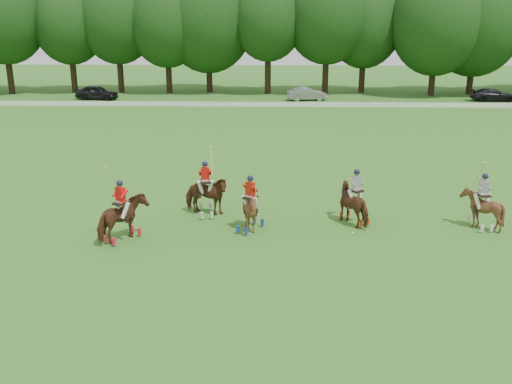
{
  "coord_description": "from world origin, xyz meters",
  "views": [
    {
      "loc": [
        0.53,
        -18.93,
        8.49
      ],
      "look_at": [
        -0.14,
        4.2,
        1.4
      ],
      "focal_mm": 40.0,
      "sensor_mm": 36.0,
      "label": 1
    }
  ],
  "objects_px": {
    "polo_red_b": "(206,195)",
    "car_mid": "(307,94)",
    "car_right": "(493,95)",
    "polo_ball": "(353,233)",
    "car_left": "(97,92)",
    "polo_red_a": "(122,219)",
    "polo_stripe_a": "(355,204)",
    "polo_red_c": "(250,211)",
    "polo_stripe_b": "(481,209)"
  },
  "relations": [
    {
      "from": "polo_red_c",
      "to": "car_right",
      "type": "bearing_deg",
      "value": 58.28
    },
    {
      "from": "polo_stripe_b",
      "to": "polo_ball",
      "type": "distance_m",
      "value": 5.55
    },
    {
      "from": "car_left",
      "to": "car_mid",
      "type": "relative_size",
      "value": 1.08
    },
    {
      "from": "polo_red_a",
      "to": "polo_stripe_b",
      "type": "distance_m",
      "value": 14.76
    },
    {
      "from": "polo_ball",
      "to": "polo_stripe_a",
      "type": "bearing_deg",
      "value": 80.41
    },
    {
      "from": "polo_red_b",
      "to": "polo_ball",
      "type": "height_order",
      "value": "polo_red_b"
    },
    {
      "from": "polo_red_a",
      "to": "polo_ball",
      "type": "xyz_separation_m",
      "value": [
        9.23,
        0.92,
        -0.87
      ]
    },
    {
      "from": "car_left",
      "to": "polo_red_b",
      "type": "relative_size",
      "value": 1.49
    },
    {
      "from": "polo_stripe_b",
      "to": "polo_stripe_a",
      "type": "bearing_deg",
      "value": 175.1
    },
    {
      "from": "car_left",
      "to": "car_right",
      "type": "xyz_separation_m",
      "value": [
        42.35,
        0.0,
        -0.11
      ]
    },
    {
      "from": "car_right",
      "to": "polo_ball",
      "type": "relative_size",
      "value": 50.67
    },
    {
      "from": "car_mid",
      "to": "polo_stripe_b",
      "type": "distance_m",
      "value": 38.97
    },
    {
      "from": "polo_red_c",
      "to": "polo_stripe_a",
      "type": "distance_m",
      "value": 4.56
    },
    {
      "from": "polo_red_a",
      "to": "polo_stripe_a",
      "type": "bearing_deg",
      "value": 13.47
    },
    {
      "from": "car_right",
      "to": "polo_red_b",
      "type": "height_order",
      "value": "polo_red_b"
    },
    {
      "from": "car_mid",
      "to": "polo_red_a",
      "type": "height_order",
      "value": "polo_red_a"
    },
    {
      "from": "polo_red_c",
      "to": "car_left",
      "type": "bearing_deg",
      "value": 114.78
    },
    {
      "from": "polo_ball",
      "to": "polo_red_c",
      "type": "bearing_deg",
      "value": 175.75
    },
    {
      "from": "polo_red_b",
      "to": "polo_stripe_b",
      "type": "distance_m",
      "value": 11.78
    },
    {
      "from": "polo_red_a",
      "to": "polo_red_b",
      "type": "distance_m",
      "value": 4.32
    },
    {
      "from": "car_right",
      "to": "polo_stripe_a",
      "type": "height_order",
      "value": "polo_stripe_a"
    },
    {
      "from": "polo_stripe_a",
      "to": "polo_red_b",
      "type": "bearing_deg",
      "value": 172.21
    },
    {
      "from": "car_right",
      "to": "polo_stripe_b",
      "type": "height_order",
      "value": "polo_stripe_b"
    },
    {
      "from": "car_left",
      "to": "polo_red_a",
      "type": "distance_m",
      "value": 42.52
    },
    {
      "from": "polo_red_a",
      "to": "polo_stripe_a",
      "type": "relative_size",
      "value": 1.26
    },
    {
      "from": "polo_red_b",
      "to": "polo_red_c",
      "type": "relative_size",
      "value": 1.27
    },
    {
      "from": "polo_red_c",
      "to": "polo_ball",
      "type": "distance_m",
      "value": 4.31
    },
    {
      "from": "car_left",
      "to": "polo_stripe_a",
      "type": "relative_size",
      "value": 1.88
    },
    {
      "from": "car_left",
      "to": "polo_red_a",
      "type": "xyz_separation_m",
      "value": [
        13.09,
        -40.46,
        0.15
      ]
    },
    {
      "from": "car_right",
      "to": "polo_red_b",
      "type": "xyz_separation_m",
      "value": [
        -26.31,
        -37.3,
        0.25
      ]
    },
    {
      "from": "car_left",
      "to": "polo_ball",
      "type": "relative_size",
      "value": 50.11
    },
    {
      "from": "polo_red_b",
      "to": "polo_ball",
      "type": "distance_m",
      "value": 6.73
    },
    {
      "from": "car_left",
      "to": "polo_stripe_b",
      "type": "bearing_deg",
      "value": -137.99
    },
    {
      "from": "polo_red_b",
      "to": "polo_ball",
      "type": "xyz_separation_m",
      "value": [
        6.29,
        -2.23,
        -0.87
      ]
    },
    {
      "from": "polo_red_a",
      "to": "polo_red_b",
      "type": "bearing_deg",
      "value": 47.01
    },
    {
      "from": "car_left",
      "to": "polo_red_b",
      "type": "bearing_deg",
      "value": -150.4
    },
    {
      "from": "polo_red_c",
      "to": "polo_stripe_b",
      "type": "xyz_separation_m",
      "value": [
        9.64,
        0.58,
        0.0
      ]
    },
    {
      "from": "car_mid",
      "to": "polo_red_b",
      "type": "xyz_separation_m",
      "value": [
        -6.64,
        -37.3,
        0.22
      ]
    },
    {
      "from": "car_left",
      "to": "car_right",
      "type": "distance_m",
      "value": 42.35
    },
    {
      "from": "polo_red_b",
      "to": "car_mid",
      "type": "bearing_deg",
      "value": 79.91
    },
    {
      "from": "polo_red_a",
      "to": "car_mid",
      "type": "bearing_deg",
      "value": 76.68
    },
    {
      "from": "car_mid",
      "to": "polo_red_b",
      "type": "bearing_deg",
      "value": 158.7
    },
    {
      "from": "polo_red_c",
      "to": "polo_stripe_a",
      "type": "relative_size",
      "value": 0.99
    },
    {
      "from": "polo_stripe_a",
      "to": "polo_stripe_b",
      "type": "bearing_deg",
      "value": -4.9
    },
    {
      "from": "polo_red_c",
      "to": "polo_ball",
      "type": "xyz_separation_m",
      "value": [
        4.22,
        -0.31,
        -0.82
      ]
    },
    {
      "from": "car_left",
      "to": "polo_red_a",
      "type": "relative_size",
      "value": 1.49
    },
    {
      "from": "car_left",
      "to": "polo_stripe_a",
      "type": "height_order",
      "value": "polo_stripe_a"
    },
    {
      "from": "car_right",
      "to": "polo_stripe_a",
      "type": "xyz_separation_m",
      "value": [
        -19.8,
        -38.19,
        0.21
      ]
    },
    {
      "from": "polo_stripe_b",
      "to": "polo_red_c",
      "type": "bearing_deg",
      "value": -176.55
    },
    {
      "from": "car_mid",
      "to": "polo_red_c",
      "type": "height_order",
      "value": "polo_red_c"
    }
  ]
}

